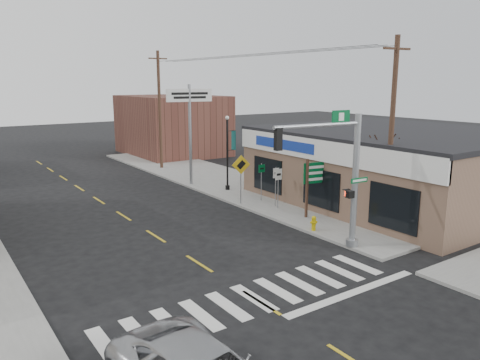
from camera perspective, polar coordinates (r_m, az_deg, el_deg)
ground at (r=15.59m, az=2.56°, el=-14.70°), size 140.00×140.00×0.00m
sidewalk_right at (r=30.53m, az=1.24°, el=-1.13°), size 6.00×38.00×0.13m
center_line at (r=22.00m, az=-10.25°, el=-6.75°), size 0.12×56.00×0.01m
crosswalk at (r=15.88m, az=1.66°, el=-14.16°), size 11.00×2.20×0.01m
thrift_store at (r=29.05m, az=18.40°, el=1.47°), size 12.00×14.00×4.00m
bldg_distant_right at (r=46.07m, az=-8.25°, el=6.65°), size 8.00×10.00×5.60m
traffic_signal_pole at (r=19.28m, az=12.61°, el=1.42°), size 4.54×0.37×5.75m
guide_sign at (r=24.35m, az=9.45°, el=0.16°), size 1.73×0.14×3.03m
fire_hydrant at (r=22.21m, az=8.98°, el=-5.14°), size 0.22×0.22×0.70m
ped_crossing_sign at (r=26.33m, az=0.12°, el=1.14°), size 1.09×0.08×2.80m
lamp_post at (r=29.73m, az=-1.46°, el=4.03°), size 0.62×0.48×4.73m
dance_center_sign at (r=31.32m, az=-6.16°, el=8.55°), size 3.13×0.20×6.65m
bare_tree at (r=24.25m, az=17.23°, el=4.57°), size 2.52×2.52×5.04m
shrub_front at (r=23.97m, az=17.66°, el=-3.97°), size 1.36×1.36×1.02m
shrub_back at (r=28.04m, az=10.55°, el=-1.57°), size 1.04×1.04×0.78m
utility_pole_near at (r=21.87m, az=17.94°, el=5.21°), size 1.53×0.23×8.79m
utility_pole_far at (r=37.78m, az=-9.77°, el=8.53°), size 1.59×0.24×9.15m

